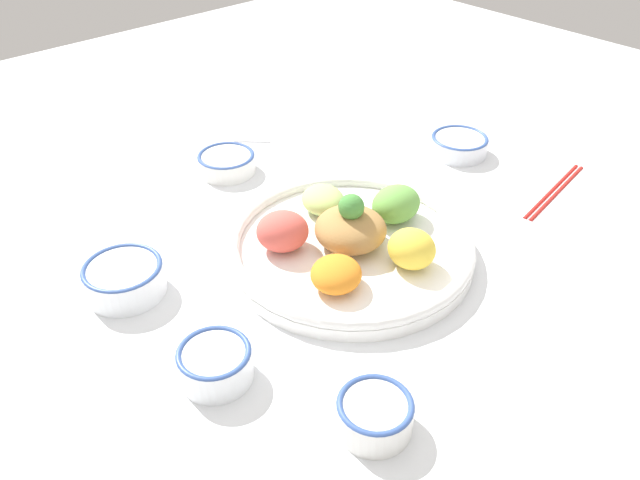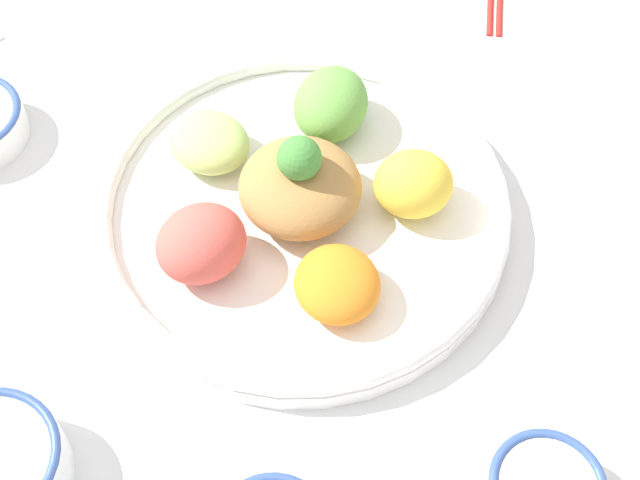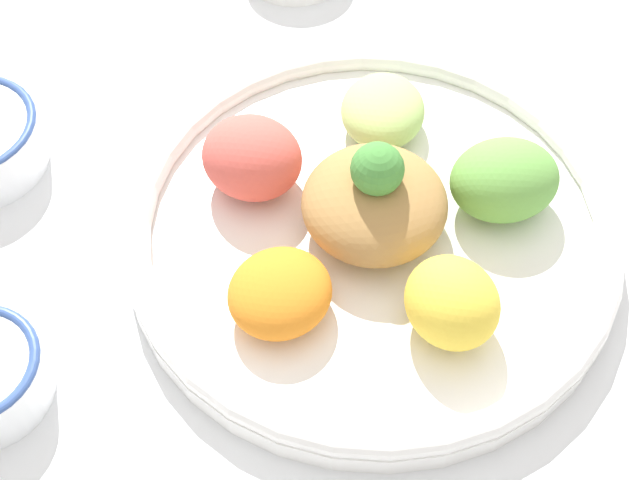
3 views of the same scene
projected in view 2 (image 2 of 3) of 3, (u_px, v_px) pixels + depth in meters
name	position (u px, v px, depth m)	size (l,w,h in m)	color
ground_plane	(306.00, 205.00, 0.82)	(2.40, 2.40, 0.00)	white
salad_platter	(299.00, 202.00, 0.79)	(0.37, 0.37, 0.11)	white
serving_spoon_main	(6.00, 32.00, 0.95)	(0.11, 0.11, 0.01)	silver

